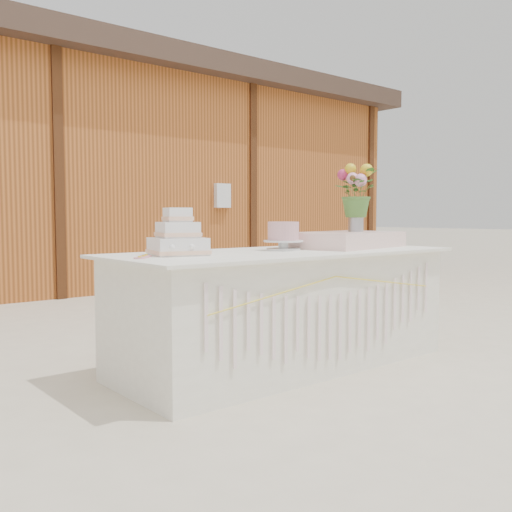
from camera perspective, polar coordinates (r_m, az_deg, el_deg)
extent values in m
plane|color=beige|center=(3.91, 2.86, -10.83)|extent=(80.00, 80.00, 0.00)
cube|color=#AE5B24|center=(9.16, -23.59, 6.80)|extent=(12.00, 4.00, 3.00)
cube|color=#392920|center=(9.40, -23.88, 16.89)|extent=(12.60, 4.60, 0.30)
cube|color=white|center=(3.83, 2.88, -5.40)|extent=(2.28, 0.88, 0.75)
cube|color=white|center=(3.79, 2.90, 0.36)|extent=(2.40, 1.00, 0.02)
cube|color=white|center=(3.40, -7.82, 0.95)|extent=(0.36, 0.36, 0.10)
cube|color=#FCC29F|center=(3.40, -7.82, 0.44)|extent=(0.38, 0.38, 0.02)
cube|color=white|center=(3.40, -7.84, 2.60)|extent=(0.26, 0.26, 0.09)
cube|color=#FCC29F|center=(3.40, -7.83, 2.16)|extent=(0.28, 0.28, 0.02)
cube|color=white|center=(3.40, -7.85, 4.10)|extent=(0.17, 0.17, 0.08)
cube|color=#FCC29F|center=(3.40, -7.85, 3.74)|extent=(0.18, 0.18, 0.02)
cylinder|color=white|center=(3.84, 2.75, 0.67)|extent=(0.23, 0.23, 0.01)
cylinder|color=white|center=(3.84, 2.75, 1.10)|extent=(0.07, 0.07, 0.04)
cylinder|color=white|center=(3.84, 2.75, 1.51)|extent=(0.27, 0.27, 0.01)
cylinder|color=#E6A6A5|center=(3.84, 2.75, 2.52)|extent=(0.21, 0.21, 0.12)
cube|color=beige|center=(4.26, 9.04, 1.62)|extent=(0.98, 0.68, 0.11)
cylinder|color=#ACACB1|center=(4.37, 9.95, 3.44)|extent=(0.11, 0.11, 0.16)
imported|color=#42712D|center=(4.37, 9.99, 6.86)|extent=(0.38, 0.35, 0.37)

